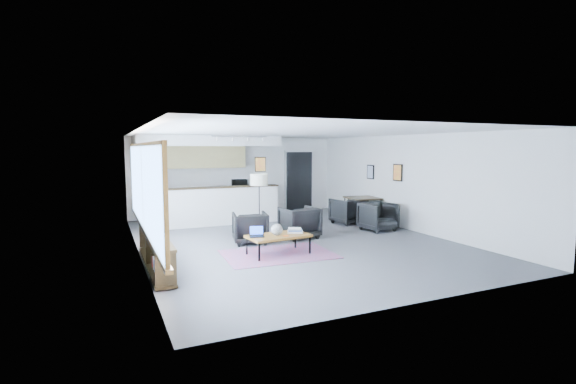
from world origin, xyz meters
name	(u,v)px	position (x,y,z in m)	size (l,w,h in m)	color
room	(292,187)	(0.00, 0.00, 1.30)	(7.02, 9.02, 2.62)	#4A4A4C
window	(143,190)	(-3.46, -0.90, 1.46)	(0.10, 5.95, 1.66)	#8CBFFF
console	(155,250)	(-3.30, -1.05, 0.33)	(0.35, 3.00, 0.80)	black
kitchenette	(207,176)	(-1.20, 3.71, 1.38)	(4.20, 1.96, 2.60)	white
doorway	(299,181)	(2.30, 4.42, 1.07)	(1.10, 0.12, 2.15)	black
track_light	(240,138)	(-0.59, 2.20, 2.53)	(1.60, 0.07, 0.15)	silver
wall_art_lower	(398,173)	(3.47, 0.40, 1.55)	(0.03, 0.38, 0.48)	black
wall_art_upper	(370,172)	(3.47, 1.70, 1.50)	(0.03, 0.34, 0.44)	black
kilim_rug	(278,254)	(-0.82, -1.11, 0.01)	(2.36, 1.67, 0.01)	#693956
coffee_table	(278,236)	(-0.82, -1.11, 0.39)	(1.35, 0.82, 0.42)	brown
laptop	(257,233)	(-1.28, -1.05, 0.48)	(0.35, 0.32, 0.21)	black
ceramic_pot	(277,230)	(-0.87, -1.16, 0.54)	(0.25, 0.25, 0.25)	gray
book_stack	(295,230)	(-0.40, -1.04, 0.47)	(0.40, 0.37, 0.10)	silver
coaster	(286,236)	(-0.72, -1.28, 0.43)	(0.11, 0.11, 0.01)	#E5590C
armchair_left	(250,226)	(-1.01, 0.15, 0.40)	(0.78, 0.73, 0.81)	black
armchair_right	(299,221)	(0.30, 0.20, 0.43)	(0.84, 0.78, 0.86)	black
floor_lamp	(259,182)	(-0.46, 1.03, 1.37)	(0.60, 0.60, 1.57)	black
dining_table	(363,200)	(3.00, 1.41, 0.69)	(1.00, 1.00, 0.76)	black
dining_chair_near	(378,218)	(2.65, 0.15, 0.36)	(0.70, 0.65, 0.72)	black
dining_chair_far	(348,212)	(2.46, 1.40, 0.36)	(0.70, 0.65, 0.72)	black
microwave	(239,183)	(-0.01, 4.15, 1.10)	(0.49, 0.27, 0.33)	black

